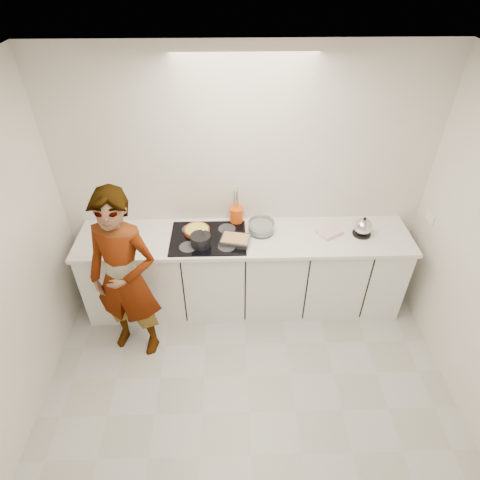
{
  "coord_description": "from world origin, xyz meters",
  "views": [
    {
      "loc": [
        -0.13,
        -1.8,
        3.26
      ],
      "look_at": [
        -0.05,
        1.05,
        1.05
      ],
      "focal_mm": 30.0,
      "sensor_mm": 36.0,
      "label": 1
    }
  ],
  "objects_px": {
    "cook": "(125,279)",
    "tart_dish": "(197,230)",
    "mixing_bowl": "(261,227)",
    "kettle": "(363,227)",
    "saucepan": "(201,240)",
    "baking_dish": "(235,240)",
    "utensil_crock": "(236,215)",
    "hob": "(208,238)"
  },
  "relations": [
    {
      "from": "baking_dish",
      "to": "mixing_bowl",
      "type": "distance_m",
      "value": 0.31
    },
    {
      "from": "hob",
      "to": "tart_dish",
      "type": "bearing_deg",
      "value": 141.77
    },
    {
      "from": "hob",
      "to": "kettle",
      "type": "xyz_separation_m",
      "value": [
        1.49,
        0.03,
        0.08
      ]
    },
    {
      "from": "baking_dish",
      "to": "cook",
      "type": "distance_m",
      "value": 1.05
    },
    {
      "from": "tart_dish",
      "to": "saucepan",
      "type": "xyz_separation_m",
      "value": [
        0.05,
        -0.2,
        0.03
      ]
    },
    {
      "from": "tart_dish",
      "to": "utensil_crock",
      "type": "height_order",
      "value": "utensil_crock"
    },
    {
      "from": "saucepan",
      "to": "utensil_crock",
      "type": "bearing_deg",
      "value": 48.22
    },
    {
      "from": "mixing_bowl",
      "to": "cook",
      "type": "bearing_deg",
      "value": -154.04
    },
    {
      "from": "utensil_crock",
      "to": "hob",
      "type": "bearing_deg",
      "value": -135.44
    },
    {
      "from": "baking_dish",
      "to": "utensil_crock",
      "type": "relative_size",
      "value": 1.81
    },
    {
      "from": "hob",
      "to": "mixing_bowl",
      "type": "relative_size",
      "value": 2.49
    },
    {
      "from": "saucepan",
      "to": "mixing_bowl",
      "type": "distance_m",
      "value": 0.61
    },
    {
      "from": "hob",
      "to": "tart_dish",
      "type": "relative_size",
      "value": 2.33
    },
    {
      "from": "hob",
      "to": "baking_dish",
      "type": "distance_m",
      "value": 0.27
    },
    {
      "from": "tart_dish",
      "to": "saucepan",
      "type": "distance_m",
      "value": 0.21
    },
    {
      "from": "hob",
      "to": "cook",
      "type": "relative_size",
      "value": 0.41
    },
    {
      "from": "tart_dish",
      "to": "kettle",
      "type": "bearing_deg",
      "value": -2.14
    },
    {
      "from": "saucepan",
      "to": "baking_dish",
      "type": "distance_m",
      "value": 0.32
    },
    {
      "from": "tart_dish",
      "to": "cook",
      "type": "bearing_deg",
      "value": -135.23
    },
    {
      "from": "baking_dish",
      "to": "hob",
      "type": "bearing_deg",
      "value": 163.12
    },
    {
      "from": "hob",
      "to": "mixing_bowl",
      "type": "bearing_deg",
      "value": 10.49
    },
    {
      "from": "saucepan",
      "to": "kettle",
      "type": "height_order",
      "value": "kettle"
    },
    {
      "from": "tart_dish",
      "to": "baking_dish",
      "type": "height_order",
      "value": "baking_dish"
    },
    {
      "from": "mixing_bowl",
      "to": "utensil_crock",
      "type": "relative_size",
      "value": 1.72
    },
    {
      "from": "cook",
      "to": "baking_dish",
      "type": "bearing_deg",
      "value": 37.82
    },
    {
      "from": "hob",
      "to": "tart_dish",
      "type": "xyz_separation_m",
      "value": [
        -0.11,
        0.09,
        0.03
      ]
    },
    {
      "from": "hob",
      "to": "utensil_crock",
      "type": "bearing_deg",
      "value": 44.56
    },
    {
      "from": "kettle",
      "to": "mixing_bowl",
      "type": "bearing_deg",
      "value": 176.1
    },
    {
      "from": "hob",
      "to": "saucepan",
      "type": "xyz_separation_m",
      "value": [
        -0.06,
        -0.11,
        0.06
      ]
    },
    {
      "from": "tart_dish",
      "to": "saucepan",
      "type": "height_order",
      "value": "saucepan"
    },
    {
      "from": "baking_dish",
      "to": "cook",
      "type": "height_order",
      "value": "cook"
    },
    {
      "from": "cook",
      "to": "saucepan",
      "type": "bearing_deg",
      "value": 45.59
    },
    {
      "from": "baking_dish",
      "to": "kettle",
      "type": "relative_size",
      "value": 1.34
    },
    {
      "from": "tart_dish",
      "to": "utensil_crock",
      "type": "bearing_deg",
      "value": 25.3
    },
    {
      "from": "saucepan",
      "to": "mixing_bowl",
      "type": "relative_size",
      "value": 0.75
    },
    {
      "from": "hob",
      "to": "kettle",
      "type": "height_order",
      "value": "kettle"
    },
    {
      "from": "saucepan",
      "to": "mixing_bowl",
      "type": "height_order",
      "value": "saucepan"
    },
    {
      "from": "cook",
      "to": "tart_dish",
      "type": "bearing_deg",
      "value": 59.03
    },
    {
      "from": "hob",
      "to": "mixing_bowl",
      "type": "distance_m",
      "value": 0.53
    },
    {
      "from": "mixing_bowl",
      "to": "kettle",
      "type": "bearing_deg",
      "value": -3.9
    },
    {
      "from": "mixing_bowl",
      "to": "kettle",
      "type": "relative_size",
      "value": 1.27
    },
    {
      "from": "tart_dish",
      "to": "baking_dish",
      "type": "xyz_separation_m",
      "value": [
        0.37,
        -0.17,
        0.01
      ]
    }
  ]
}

